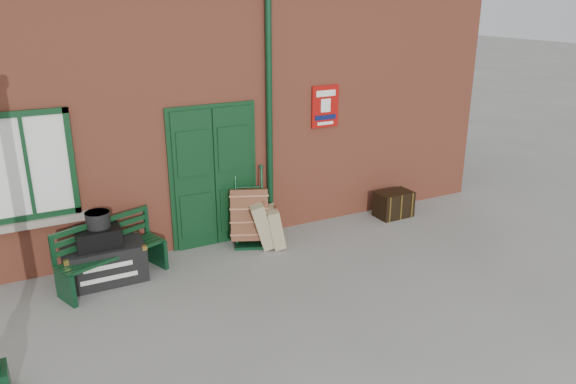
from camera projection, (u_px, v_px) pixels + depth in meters
ground at (273, 276)px, 8.02m from camera, size 80.00×80.00×0.00m
station_building at (188, 90)px, 10.23m from camera, size 10.30×4.30×4.36m
bench at (110, 251)px, 7.74m from camera, size 1.56×0.96×0.92m
houdini_trunk at (105, 263)px, 7.82m from camera, size 1.08×0.60×0.54m
strongbox at (98, 237)px, 7.66m from camera, size 0.60×0.44×0.27m
hatbox at (98, 220)px, 7.62m from camera, size 0.33×0.33×0.22m
suitcase_back at (262, 223)px, 8.89m from camera, size 0.52×0.61×0.76m
suitcase_front at (275, 227)px, 8.90m from camera, size 0.41×0.53×0.65m
porter_trolley at (249, 215)px, 8.97m from camera, size 0.79×0.82×1.22m
dark_trunk at (394, 204)px, 10.12m from camera, size 0.65×0.43×0.46m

